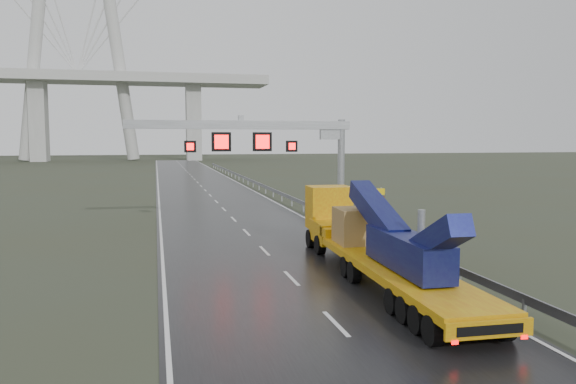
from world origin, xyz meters
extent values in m
plane|color=#363928|center=(0.00, 0.00, 0.00)|extent=(400.00, 400.00, 0.00)
cube|color=black|center=(0.00, 40.00, 0.01)|extent=(11.00, 200.00, 0.02)
cube|color=#A9A8A4|center=(6.90, 18.00, 0.15)|extent=(1.20, 1.20, 0.30)
cylinder|color=gray|center=(6.90, 18.00, 3.60)|extent=(0.48, 0.48, 7.20)
cube|color=gray|center=(0.00, 18.00, 6.80)|extent=(14.80, 0.55, 0.55)
cube|color=gray|center=(6.10, 18.00, 6.30)|extent=(1.40, 0.35, 0.90)
cube|color=gray|center=(0.00, 18.00, 7.25)|extent=(0.35, 0.35, 0.35)
cube|color=black|center=(-1.30, 17.95, 5.70)|extent=(1.25, 0.25, 1.25)
cube|color=#FF0C0C|center=(-1.30, 17.81, 5.70)|extent=(0.90, 0.02, 0.90)
cube|color=black|center=(1.40, 17.95, 5.70)|extent=(1.25, 0.25, 1.25)
cube|color=#FF0C0C|center=(1.40, 17.81, 5.70)|extent=(0.90, 0.02, 0.90)
cube|color=black|center=(-3.30, 17.95, 5.40)|extent=(0.75, 0.25, 0.75)
cube|color=#FF0C0C|center=(-3.30, 17.81, 5.40)|extent=(0.54, 0.02, 0.54)
cube|color=black|center=(3.40, 17.95, 5.40)|extent=(0.75, 0.25, 0.75)
cube|color=#FF0C0C|center=(3.40, 17.81, 5.40)|extent=(0.54, 0.02, 0.54)
cube|color=#A9A8A4|center=(-35.00, 140.00, 10.50)|extent=(4.00, 6.00, 21.00)
cube|color=#A9A8A4|center=(5.00, 140.00, 10.50)|extent=(4.00, 6.00, 21.00)
cube|color=gold|center=(3.40, 0.92, 0.94)|extent=(2.91, 12.62, 0.31)
cube|color=gold|center=(3.20, -5.49, 0.76)|extent=(2.60, 0.19, 0.49)
cube|color=black|center=(3.19, -5.55, 0.76)|extent=(1.97, 0.08, 0.27)
cube|color=#FF0505|center=(2.16, -5.52, 0.49)|extent=(0.20, 0.04, 0.11)
cube|color=#FF0505|center=(4.22, -5.58, 0.49)|extent=(0.20, 0.04, 0.11)
cube|color=gold|center=(3.61, 7.55, 1.30)|extent=(2.36, 1.15, 0.45)
cube|color=gold|center=(3.65, 8.98, 1.08)|extent=(2.41, 2.76, 1.08)
cube|color=gold|center=(3.71, 10.59, 2.15)|extent=(2.30, 1.86, 2.33)
cube|color=black|center=(3.74, 11.51, 2.42)|extent=(2.06, 0.11, 1.08)
cube|color=#111151|center=(3.37, 0.02, 1.79)|extent=(1.42, 5.41, 1.25)
cube|color=#111151|center=(3.47, 3.16, 2.87)|extent=(1.05, 4.96, 2.29)
cube|color=#111151|center=(3.30, -2.22, 2.60)|extent=(0.92, 3.58, 2.17)
cylinder|color=gray|center=(3.91, 0.00, 2.60)|extent=(0.28, 0.28, 1.43)
cube|color=#A78E4B|center=(3.55, 5.58, 1.90)|extent=(2.03, 2.03, 1.61)
cylinder|color=black|center=(3.27, -3.11, 0.45)|extent=(2.63, 0.98, 0.90)
cylinder|color=black|center=(3.47, 3.16, 0.45)|extent=(2.63, 0.98, 0.90)
cylinder|color=black|center=(3.70, 10.41, 0.49)|extent=(2.45, 1.06, 0.99)
cylinder|color=gray|center=(8.36, 17.00, 1.30)|extent=(0.09, 0.09, 2.59)
cylinder|color=gray|center=(9.44, 17.00, 1.30)|extent=(0.09, 0.09, 2.59)
cube|color=yellow|center=(8.90, 17.00, 2.32)|extent=(1.48, 0.45, 0.43)
cube|color=#562E18|center=(8.90, 17.00, 1.78)|extent=(1.48, 0.45, 0.49)
cube|color=red|center=(6.00, 19.16, 0.53)|extent=(0.63, 0.35, 1.05)
camera|label=1|loc=(-5.47, -18.55, 5.88)|focal=35.00mm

